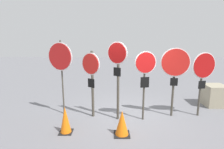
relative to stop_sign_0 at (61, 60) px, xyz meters
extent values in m
plane|color=slate|center=(2.33, -0.09, -1.91)|extent=(40.00, 40.00, 0.00)
cylinder|color=#474238|center=(0.02, 0.05, -0.64)|extent=(0.05, 0.05, 2.54)
cylinder|color=white|center=(0.00, 0.00, 0.10)|extent=(0.88, 0.37, 0.94)
cylinder|color=red|center=(-0.01, -0.02, 0.10)|extent=(0.82, 0.35, 0.88)
cylinder|color=#474238|center=(1.06, -0.17, -0.80)|extent=(0.09, 0.09, 2.21)
cylinder|color=white|center=(1.03, -0.23, -0.11)|extent=(0.60, 0.42, 0.71)
cylinder|color=red|center=(1.02, -0.24, -0.11)|extent=(0.55, 0.38, 0.65)
cube|color=black|center=(1.03, -0.23, -0.74)|extent=(0.23, 0.16, 0.29)
cylinder|color=#474238|center=(1.90, -0.37, -0.71)|extent=(0.08, 0.08, 2.40)
cylinder|color=white|center=(1.86, -0.42, 0.25)|extent=(0.59, 0.39, 0.68)
cylinder|color=#AD0F0F|center=(1.85, -0.44, 0.25)|extent=(0.54, 0.36, 0.62)
cube|color=black|center=(1.86, -0.42, -0.33)|extent=(0.22, 0.15, 0.27)
cylinder|color=#474238|center=(2.71, -0.41, -0.82)|extent=(0.06, 0.06, 2.18)
cylinder|color=white|center=(2.72, -0.46, -0.03)|extent=(0.68, 0.15, 0.69)
cylinder|color=red|center=(2.72, -0.48, -0.03)|extent=(0.62, 0.14, 0.63)
cube|color=black|center=(2.72, -0.46, -0.65)|extent=(0.28, 0.08, 0.33)
cylinder|color=#474238|center=(3.74, -0.12, -0.80)|extent=(0.07, 0.07, 2.21)
cylinder|color=white|center=(3.73, -0.18, -0.06)|extent=(0.92, 0.17, 0.93)
cylinder|color=red|center=(3.72, -0.20, -0.06)|extent=(0.86, 0.16, 0.87)
cube|color=black|center=(3.73, -0.18, -0.70)|extent=(0.24, 0.06, 0.26)
cylinder|color=#474238|center=(4.65, -0.11, -0.87)|extent=(0.07, 0.07, 2.07)
cylinder|color=white|center=(4.66, -0.16, -0.17)|extent=(0.83, 0.23, 0.85)
cylinder|color=#AD0F0F|center=(4.66, -0.18, -0.17)|extent=(0.77, 0.21, 0.79)
cube|color=black|center=(4.66, -0.16, -0.81)|extent=(0.26, 0.08, 0.26)
cube|color=black|center=(1.97, -1.35, -1.90)|extent=(0.43, 0.43, 0.02)
cone|color=orange|center=(1.97, -1.35, -1.55)|extent=(0.36, 0.36, 0.68)
cube|color=black|center=(0.41, -1.23, -1.90)|extent=(0.36, 0.36, 0.02)
cone|color=orange|center=(0.41, -1.23, -1.52)|extent=(0.30, 0.30, 0.74)
cube|color=#9E937A|center=(5.72, 0.83, -1.50)|extent=(0.77, 0.77, 0.82)
camera|label=1|loc=(1.70, -5.71, 0.66)|focal=28.00mm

